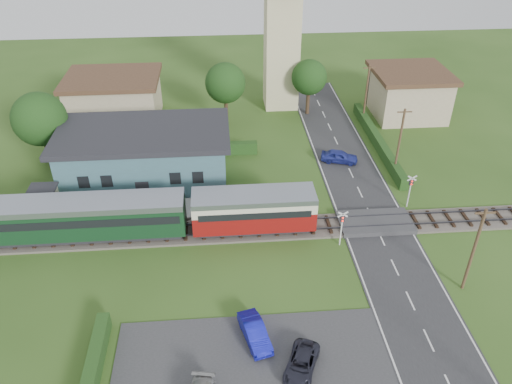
{
  "coord_description": "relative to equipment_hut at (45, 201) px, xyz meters",
  "views": [
    {
      "loc": [
        -2.86,
        -31.17,
        25.7
      ],
      "look_at": [
        -0.03,
        4.0,
        2.55
      ],
      "focal_mm": 35.0,
      "sensor_mm": 36.0,
      "label": 1
    }
  ],
  "objects": [
    {
      "name": "railway_track",
      "position": [
        18.0,
        -3.2,
        -1.64
      ],
      "size": [
        76.0,
        3.2,
        0.49
      ],
      "color": "#4C443D",
      "rests_on": "ground"
    },
    {
      "name": "crossing_signal_near",
      "position": [
        24.4,
        -5.61,
        0.39
      ],
      "size": [
        0.84,
        0.28,
        3.28
      ],
      "color": "silver",
      "rests_on": "ground"
    },
    {
      "name": "pedestrian_near",
      "position": [
        13.23,
        0.3,
        -0.34
      ],
      "size": [
        0.73,
        0.52,
        1.91
      ],
      "primitive_type": "imported",
      "rotation": [
        0.0,
        0.0,
        3.05
      ],
      "color": "gray",
      "rests_on": "platform"
    },
    {
      "name": "hedge_carpark",
      "position": [
        7.0,
        -17.2,
        -1.15
      ],
      "size": [
        0.8,
        9.0,
        1.2
      ],
      "primitive_type": "cube",
      "color": "#193814",
      "rests_on": "ground"
    },
    {
      "name": "pedestrian_far",
      "position": [
        0.24,
        -0.53,
        -0.45
      ],
      "size": [
        0.77,
        0.92,
        1.69
      ],
      "primitive_type": "imported",
      "rotation": [
        0.0,
        0.0,
        1.74
      ],
      "color": "gray",
      "rests_on": "platform"
    },
    {
      "name": "church_tower",
      "position": [
        23.0,
        22.8,
        8.48
      ],
      "size": [
        6.0,
        6.0,
        17.6
      ],
      "color": "beige",
      "rests_on": "ground"
    },
    {
      "name": "platform",
      "position": [
        8.0,
        0.0,
        -1.52
      ],
      "size": [
        30.0,
        3.0,
        0.45
      ],
      "primitive_type": "cube",
      "color": "gray",
      "rests_on": "ground"
    },
    {
      "name": "car_park",
      "position": [
        16.5,
        -17.2,
        -1.71
      ],
      "size": [
        17.0,
        9.0,
        0.08
      ],
      "primitive_type": "cube",
      "color": "#333335",
      "rests_on": "ground"
    },
    {
      "name": "house_west",
      "position": [
        3.0,
        19.8,
        1.04
      ],
      "size": [
        10.8,
        8.8,
        5.5
      ],
      "color": "tan",
      "rests_on": "ground"
    },
    {
      "name": "streetlamp_east",
      "position": [
        34.0,
        21.8,
        1.29
      ],
      "size": [
        0.3,
        0.3,
        5.15
      ],
      "color": "#3F3F47",
      "rests_on": "ground"
    },
    {
      "name": "car_park_blue",
      "position": [
        16.8,
        -14.7,
        -1.06
      ],
      "size": [
        2.19,
        3.87,
        1.21
      ],
      "primitive_type": "imported",
      "rotation": [
        0.0,
        0.0,
        0.26
      ],
      "color": "#1317A6",
      "rests_on": "car_park"
    },
    {
      "name": "car_on_road",
      "position": [
        27.28,
        7.6,
        -1.06
      ],
      "size": [
        4.01,
        2.5,
        1.27
      ],
      "primitive_type": "imported",
      "rotation": [
        0.0,
        0.0,
        1.29
      ],
      "color": "#283293",
      "rests_on": "road"
    },
    {
      "name": "hedge_station",
      "position": [
        8.0,
        10.3,
        -1.1
      ],
      "size": [
        22.0,
        0.8,
        1.3
      ],
      "primitive_type": "cube",
      "color": "#193814",
      "rests_on": "ground"
    },
    {
      "name": "crossing_deck",
      "position": [
        28.0,
        -3.2,
        -1.52
      ],
      "size": [
        6.2,
        3.4,
        0.45
      ],
      "primitive_type": "cube",
      "color": "#333335",
      "rests_on": "ground"
    },
    {
      "name": "road",
      "position": [
        28.0,
        -5.2,
        -1.72
      ],
      "size": [
        6.0,
        70.0,
        0.05
      ],
      "primitive_type": "cube",
      "color": "#28282B",
      "rests_on": "ground"
    },
    {
      "name": "utility_pole_c",
      "position": [
        32.2,
        4.8,
        1.88
      ],
      "size": [
        1.4,
        0.22,
        7.0
      ],
      "color": "#473321",
      "rests_on": "ground"
    },
    {
      "name": "streetlamp_west",
      "position": [
        -4.0,
        14.8,
        1.29
      ],
      "size": [
        0.3,
        0.3,
        5.15
      ],
      "color": "#3F3F47",
      "rests_on": "ground"
    },
    {
      "name": "train",
      "position": [
        0.85,
        -3.2,
        0.43
      ],
      "size": [
        43.2,
        2.9,
        3.4
      ],
      "color": "#232328",
      "rests_on": "ground"
    },
    {
      "name": "tree_a",
      "position": [
        -2.0,
        8.8,
        3.63
      ],
      "size": [
        5.2,
        5.2,
        8.0
      ],
      "color": "#332316",
      "rests_on": "ground"
    },
    {
      "name": "house_east",
      "position": [
        38.0,
        18.8,
        1.05
      ],
      "size": [
        8.8,
        8.8,
        5.5
      ],
      "color": "tan",
      "rests_on": "ground"
    },
    {
      "name": "utility_pole_b",
      "position": [
        32.2,
        -11.2,
        1.88
      ],
      "size": [
        1.4,
        0.22,
        7.0
      ],
      "color": "#473321",
      "rests_on": "ground"
    },
    {
      "name": "utility_pole_d",
      "position": [
        32.2,
        16.8,
        1.88
      ],
      "size": [
        1.4,
        0.22,
        7.0
      ],
      "color": "#473321",
      "rests_on": "ground"
    },
    {
      "name": "ground",
      "position": [
        18.0,
        -5.2,
        -1.75
      ],
      "size": [
        120.0,
        120.0,
        0.0
      ],
      "primitive_type": "plane",
      "color": "#2D4C19"
    },
    {
      "name": "equipment_hut",
      "position": [
        0.0,
        0.0,
        0.0
      ],
      "size": [
        2.3,
        2.3,
        2.55
      ],
      "color": "beige",
      "rests_on": "platform"
    },
    {
      "name": "tree_b",
      "position": [
        16.0,
        17.8,
        3.27
      ],
      "size": [
        4.6,
        4.6,
        7.34
      ],
      "color": "#332316",
      "rests_on": "ground"
    },
    {
      "name": "crossing_signal_far",
      "position": [
        31.6,
        -0.81,
        0.39
      ],
      "size": [
        0.84,
        0.28,
        3.28
      ],
      "color": "silver",
      "rests_on": "ground"
    },
    {
      "name": "hedge_roadside",
      "position": [
        32.2,
        10.8,
        -1.15
      ],
      "size": [
        0.8,
        18.0,
        1.2
      ],
      "primitive_type": "cube",
      "color": "#193814",
      "rests_on": "ground"
    },
    {
      "name": "car_park_dark",
      "position": [
        19.43,
        -17.24,
        -1.17
      ],
      "size": [
        2.92,
        3.95,
        1.0
      ],
      "primitive_type": "imported",
      "rotation": [
        0.0,
        0.0,
        -0.4
      ],
      "color": "#22232F",
      "rests_on": "car_park"
    },
    {
      "name": "station_building",
      "position": [
        8.0,
        5.79,
        0.95
      ],
      "size": [
        16.0,
        9.0,
        5.3
      ],
      "color": "#3E636C",
      "rests_on": "ground"
    },
    {
      "name": "tree_c",
      "position": [
        26.0,
        19.8,
        2.91
      ],
      "size": [
        4.2,
        4.2,
        6.78
      ],
      "color": "#332316",
      "rests_on": "ground"
    }
  ]
}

